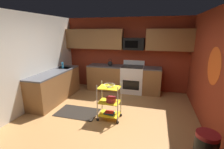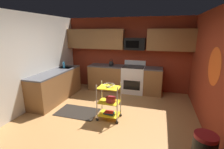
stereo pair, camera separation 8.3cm
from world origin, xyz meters
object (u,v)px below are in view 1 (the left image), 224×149
oven_range (132,79)px  dish_soap_bottle (63,65)px  book_stack (109,113)px  fruit_bowl (109,85)px  mixing_bowl_large (111,99)px  microwave (134,44)px  rolling_cart (109,102)px  kettle (110,63)px

oven_range → dish_soap_bottle: 2.45m
book_stack → fruit_bowl: bearing=-90.0°
dish_soap_bottle → oven_range: bearing=20.7°
mixing_bowl_large → book_stack: mixing_bowl_large is taller
mixing_bowl_large → microwave: bearing=84.1°
rolling_cart → fruit_bowl: size_ratio=3.36×
kettle → mixing_bowl_large: bearing=-73.7°
rolling_cart → dish_soap_bottle: bearing=148.8°
fruit_bowl → mixing_bowl_large: size_ratio=1.08×
rolling_cart → mixing_bowl_large: size_ratio=3.63×
microwave → kettle: bearing=-172.4°
fruit_bowl → kettle: size_ratio=1.03×
book_stack → dish_soap_bottle: (-1.97, 1.19, 0.86)m
rolling_cart → fruit_bowl: bearing=-116.6°
oven_range → microwave: size_ratio=1.57×
microwave → kettle: size_ratio=2.65×
book_stack → dish_soap_bottle: size_ratio=1.31×
oven_range → fruit_bowl: 2.09m
mixing_bowl_large → fruit_bowl: bearing=180.0°
microwave → kettle: (-0.82, -0.11, -0.70)m
oven_range → microwave: (-0.00, 0.10, 1.22)m
mixing_bowl_large → dish_soap_bottle: size_ratio=1.26×
kettle → dish_soap_bottle: size_ratio=1.32×
kettle → rolling_cart: bearing=-74.8°
oven_range → microwave: 1.23m
microwave → rolling_cart: 2.49m
oven_range → dish_soap_bottle: bearing=-159.3°
oven_range → rolling_cart: bearing=-97.4°
kettle → dish_soap_bottle: 1.65m
microwave → fruit_bowl: 2.31m
rolling_cart → dish_soap_bottle: (-1.97, 1.19, 0.57)m
book_stack → mixing_bowl_large: bearing=-0.0°
mixing_bowl_large → kettle: kettle is taller
fruit_bowl → dish_soap_bottle: 2.30m
rolling_cart → fruit_bowl: rolling_cart is taller
kettle → oven_range: bearing=0.3°
kettle → dish_soap_bottle: kettle is taller
mixing_bowl_large → rolling_cart: bearing=180.0°
microwave → dish_soap_bottle: bearing=-157.0°
fruit_bowl → mixing_bowl_large: fruit_bowl is taller
oven_range → book_stack: bearing=-97.4°
mixing_bowl_large → book_stack: 0.36m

